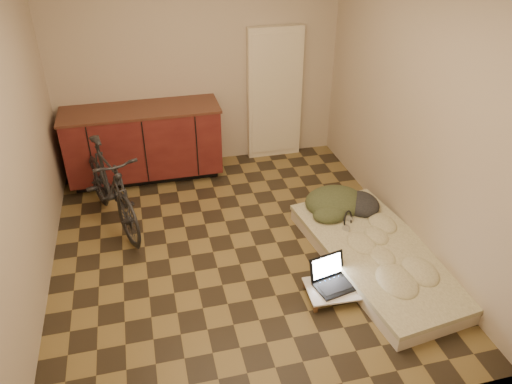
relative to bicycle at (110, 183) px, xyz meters
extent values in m
cube|color=brown|center=(1.14, -0.76, -0.50)|extent=(3.50, 4.00, 0.00)
cube|color=#C4B197|center=(1.14, 1.24, 0.80)|extent=(3.50, 0.00, 2.60)
cube|color=#C4B197|center=(1.14, -2.76, 0.80)|extent=(3.50, 0.00, 2.60)
cube|color=#C4B197|center=(-0.61, -0.76, 0.80)|extent=(0.00, 4.00, 2.60)
cube|color=#C4B197|center=(2.89, -0.76, 0.80)|extent=(0.00, 4.00, 2.60)
cube|color=black|center=(0.39, 0.98, -0.45)|extent=(1.70, 0.48, 0.10)
cube|color=#4D1615|center=(0.39, 0.94, -0.01)|extent=(1.80, 0.60, 0.78)
cube|color=#522B1E|center=(0.39, 0.94, 0.39)|extent=(1.84, 0.62, 0.03)
cube|color=#F2E3BF|center=(2.09, 1.18, 0.35)|extent=(0.70, 0.10, 1.70)
imported|color=black|center=(0.00, 0.00, 0.00)|extent=(0.94, 1.62, 1.01)
cube|color=beige|center=(2.44, -1.31, -0.44)|extent=(1.18, 2.08, 0.13)
cube|color=beige|center=(2.44, -1.31, -0.36)|extent=(1.20, 2.10, 0.05)
cube|color=brown|center=(1.64, -1.78, -0.46)|extent=(0.03, 0.03, 0.08)
cube|color=brown|center=(1.65, -1.47, -0.46)|extent=(0.03, 0.03, 0.08)
cube|color=brown|center=(2.15, -1.80, -0.46)|extent=(0.03, 0.03, 0.08)
cube|color=brown|center=(2.16, -1.49, -0.46)|extent=(0.03, 0.03, 0.08)
cube|color=white|center=(1.90, -1.63, -0.42)|extent=(0.59, 0.40, 0.02)
cube|color=black|center=(1.87, -1.63, -0.40)|extent=(0.39, 0.31, 0.02)
cube|color=black|center=(1.84, -1.48, -0.28)|extent=(0.35, 0.14, 0.22)
cube|color=white|center=(1.84, -1.48, -0.28)|extent=(0.29, 0.11, 0.18)
ellipsoid|color=white|center=(2.13, -1.66, -0.39)|extent=(0.07, 0.10, 0.03)
camera|label=1|loc=(0.39, -4.67, 2.58)|focal=35.00mm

